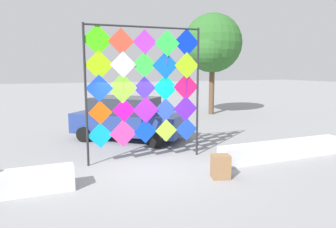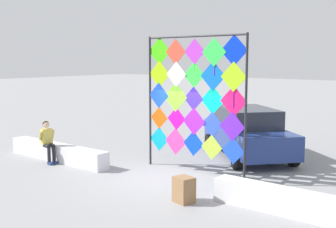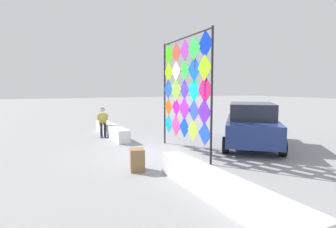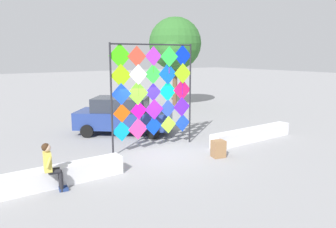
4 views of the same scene
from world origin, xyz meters
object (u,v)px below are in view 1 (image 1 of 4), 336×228
Objects in this scene: kite_display_rack at (145,84)px; parked_car at (128,118)px; tree_broadleaf at (212,44)px; cardboard_box_large at (221,167)px.

kite_display_rack is 0.90× the size of parked_car.
parked_car is at bearing -143.71° from tree_broadleaf.
kite_display_rack is at bearing -131.09° from tree_broadleaf.
cardboard_box_large is 12.52m from tree_broadleaf.
kite_display_rack is 6.63× the size of cardboard_box_large.
kite_display_rack is 0.66× the size of tree_broadleaf.
cardboard_box_large is (1.34, -2.32, -2.10)m from kite_display_rack.
parked_car reaches higher than cardboard_box_large.
kite_display_rack reaches higher than parked_car.
tree_broadleaf reaches higher than kite_display_rack.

